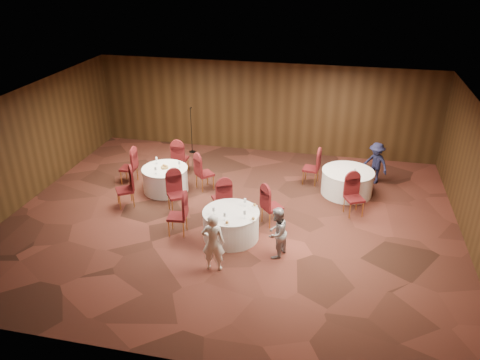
% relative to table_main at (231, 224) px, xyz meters
% --- Properties ---
extents(ground, '(12.00, 12.00, 0.00)m').
position_rel_table_main_xyz_m(ground, '(-0.21, 0.89, -0.38)').
color(ground, black).
rests_on(ground, ground).
extents(room_shell, '(12.00, 12.00, 12.00)m').
position_rel_table_main_xyz_m(room_shell, '(-0.21, 0.89, 1.59)').
color(room_shell, silver).
rests_on(room_shell, ground).
extents(table_main, '(1.43, 1.43, 0.74)m').
position_rel_table_main_xyz_m(table_main, '(0.00, 0.00, 0.00)').
color(table_main, silver).
rests_on(table_main, ground).
extents(table_left, '(1.37, 1.37, 0.74)m').
position_rel_table_main_xyz_m(table_left, '(-2.54, 2.10, -0.00)').
color(table_left, silver).
rests_on(table_left, ground).
extents(table_right, '(1.53, 1.53, 0.74)m').
position_rel_table_main_xyz_m(table_right, '(2.82, 3.08, -0.00)').
color(table_right, silver).
rests_on(table_right, ground).
extents(chairs_main, '(2.94, 1.82, 1.00)m').
position_rel_table_main_xyz_m(chairs_main, '(-0.33, 0.62, 0.12)').
color(chairs_main, '#410D10').
rests_on(chairs_main, ground).
extents(chairs_left, '(3.08, 3.08, 1.00)m').
position_rel_table_main_xyz_m(chairs_left, '(-2.58, 2.05, 0.12)').
color(chairs_left, '#410D10').
rests_on(chairs_left, ground).
extents(chairs_right, '(1.96, 2.35, 1.00)m').
position_rel_table_main_xyz_m(chairs_right, '(2.37, 2.70, 0.12)').
color(chairs_right, '#410D10').
rests_on(chairs_right, ground).
extents(tabletop_main, '(1.10, 1.13, 0.22)m').
position_rel_table_main_xyz_m(tabletop_main, '(0.23, -0.14, 0.46)').
color(tabletop_main, silver).
rests_on(tabletop_main, table_main).
extents(tabletop_left, '(0.85, 0.75, 0.22)m').
position_rel_table_main_xyz_m(tabletop_left, '(-2.55, 2.10, 0.45)').
color(tabletop_left, silver).
rests_on(tabletop_left, table_left).
extents(tabletop_right, '(0.08, 0.08, 0.22)m').
position_rel_table_main_xyz_m(tabletop_right, '(3.00, 2.82, 0.52)').
color(tabletop_right, silver).
rests_on(tabletop_right, table_right).
extents(mic_stand, '(0.24, 0.24, 1.67)m').
position_rel_table_main_xyz_m(mic_stand, '(-2.68, 5.16, 0.12)').
color(mic_stand, black).
rests_on(mic_stand, ground).
extents(woman_a, '(0.55, 0.39, 1.43)m').
position_rel_table_main_xyz_m(woman_a, '(-0.08, -1.37, 0.34)').
color(woman_a, white).
rests_on(woman_a, ground).
extents(woman_b, '(0.67, 0.75, 1.28)m').
position_rel_table_main_xyz_m(woman_b, '(1.23, -0.56, 0.27)').
color(woman_b, '#A3A3A8').
rests_on(woman_b, ground).
extents(man_c, '(0.98, 0.91, 1.33)m').
position_rel_table_main_xyz_m(man_c, '(3.65, 4.03, 0.29)').
color(man_c, black).
rests_on(man_c, ground).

